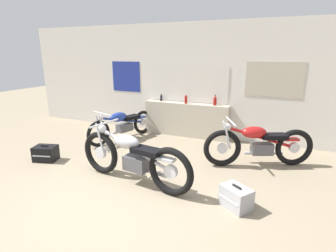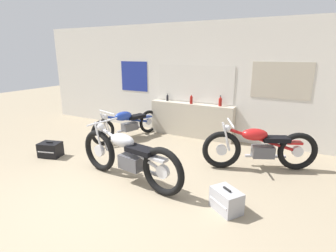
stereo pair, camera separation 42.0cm
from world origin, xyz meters
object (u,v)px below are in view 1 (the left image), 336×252
motorcycle_silver (133,158)px  bottle_center (215,101)px  bottle_leftmost (161,98)px  hard_case_silver (236,197)px  bottle_left_center (186,99)px  hard_case_black (46,153)px  motorcycle_blue (122,124)px  motorcycle_red (259,144)px

motorcycle_silver → bottle_center: bearing=76.5°
bottle_leftmost → hard_case_silver: bottle_leftmost is taller
bottle_left_center → bottle_center: size_ratio=0.97×
bottle_leftmost → bottle_center: bearing=-1.5°
hard_case_black → hard_case_silver: (3.76, -0.18, 0.00)m
motorcycle_blue → hard_case_black: 1.88m
motorcycle_red → hard_case_silver: motorcycle_red is taller
bottle_leftmost → hard_case_black: bearing=-116.0°
motorcycle_silver → hard_case_silver: (1.67, -0.06, -0.29)m
motorcycle_red → motorcycle_blue: bearing=174.3°
hard_case_silver → bottle_leftmost: bearing=130.5°
bottle_center → motorcycle_red: bearing=-46.9°
motorcycle_red → motorcycle_blue: size_ratio=1.00×
bottle_leftmost → motorcycle_red: 2.93m
motorcycle_red → hard_case_black: bearing=-160.0°
bottle_leftmost → motorcycle_red: (2.59, -1.27, -0.52)m
motorcycle_blue → motorcycle_silver: 2.33m
hard_case_black → motorcycle_blue: bearing=68.7°
motorcycle_silver → motorcycle_red: bearing=40.3°
bottle_leftmost → hard_case_black: (-1.31, -2.68, -0.79)m
bottle_left_center → motorcycle_silver: bottle_left_center is taller
motorcycle_blue → hard_case_black: bearing=-111.3°
bottle_leftmost → motorcycle_silver: 2.95m
hard_case_silver → motorcycle_blue: bearing=148.0°
bottle_leftmost → bottle_center: size_ratio=0.75×
bottle_left_center → hard_case_black: 3.39m
hard_case_black → bottle_left_center: bearing=52.0°
motorcycle_red → hard_case_silver: 1.63m
bottle_center → hard_case_black: bearing=-136.1°
bottle_leftmost → bottle_left_center: 0.72m
bottle_center → motorcycle_blue: size_ratio=0.13×
bottle_leftmost → motorcycle_silver: (0.78, -2.81, -0.49)m
motorcycle_red → motorcycle_silver: motorcycle_silver is taller
motorcycle_blue → hard_case_silver: 3.64m
bottle_center → hard_case_black: (-2.75, -2.65, -0.82)m
motorcycle_silver → hard_case_silver: 1.70m
bottle_left_center → motorcycle_red: bearing=-32.2°
hard_case_black → hard_case_silver: hard_case_silver is taller
bottle_center → hard_case_silver: bearing=-70.4°
bottle_center → hard_case_black: 3.90m
motorcycle_red → motorcycle_silver: size_ratio=0.88×
bottle_left_center → hard_case_black: bottle_left_center is taller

